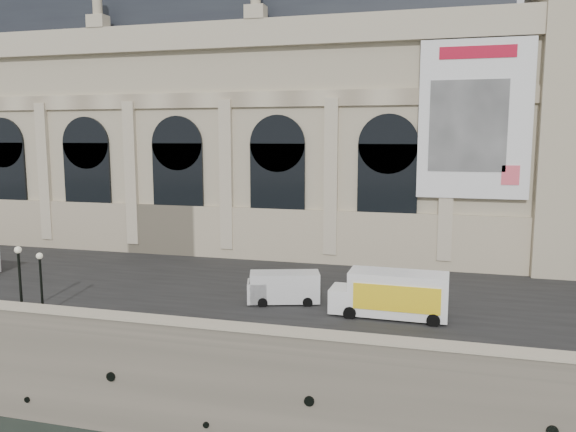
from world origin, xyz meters
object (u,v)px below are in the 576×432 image
(box_truck, at_px, (391,295))
(lamp_right, at_px, (41,284))
(lamp_left, at_px, (20,281))
(van_c, at_px, (280,288))

(box_truck, bearing_deg, lamp_right, -166.30)
(lamp_left, height_order, lamp_right, lamp_left)
(box_truck, height_order, lamp_left, lamp_left)
(van_c, xyz_separation_m, lamp_left, (-15.89, -6.66, 1.13))
(van_c, bearing_deg, lamp_left, -157.26)
(lamp_left, xyz_separation_m, lamp_right, (1.48, 0.17, -0.19))
(van_c, xyz_separation_m, box_truck, (7.76, -1.08, 0.38))
(box_truck, bearing_deg, lamp_left, -166.73)
(van_c, bearing_deg, lamp_right, -155.78)
(lamp_right, bearing_deg, lamp_left, -173.28)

